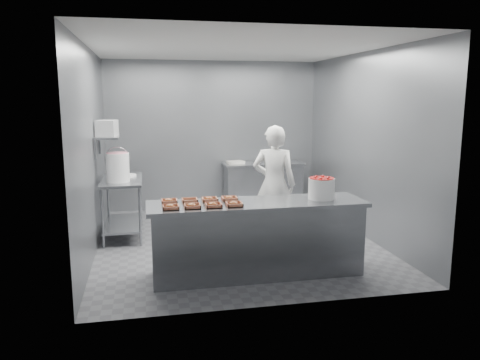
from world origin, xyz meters
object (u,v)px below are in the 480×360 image
Objects in this scene: tray_5 at (190,200)px; tray_6 at (210,199)px; tray_0 at (171,207)px; service_counter at (257,238)px; back_counter at (263,186)px; glaze_bucket at (118,167)px; worker at (274,184)px; tray_1 at (192,206)px; tray_2 at (213,205)px; tray_4 at (169,201)px; appliance at (107,128)px; strawberry_tub at (321,188)px; prep_table at (123,199)px; tray_7 at (229,198)px; tray_3 at (234,204)px.

tray_6 is at bearing -0.00° from tray_5.
service_counter is at bearing 8.36° from tray_0.
glaze_bucket reaches higher than back_counter.
back_counter is at bearing 61.44° from tray_5.
worker reaches higher than tray_5.
tray_1 is 1.00× the size of tray_2.
tray_4 is 0.11× the size of worker.
worker is 2.58m from appliance.
glaze_bucket is (-1.14, 1.87, 0.20)m from tray_2.
tray_2 is 0.30m from tray_6.
glaze_bucket reaches higher than strawberry_tub.
tray_2 reaches higher than prep_table.
tray_7 is 1.39m from worker.
service_counter is at bearing -10.90° from tray_5.
tray_1 is (-1.69, -3.40, 0.47)m from back_counter.
back_counter is 3.31m from appliance.
tray_3 is (0.72, 0.00, 0.00)m from tray_0.
strawberry_tub is (2.45, -1.95, 0.45)m from prep_table.
prep_table is 3.78× the size of strawberry_tub.
service_counter is at bearing -45.53° from glaze_bucket.
tray_6 is at bearing 164.59° from service_counter.
tray_4 is (-0.24, 0.30, 0.00)m from tray_1.
glaze_bucket is (-2.24, 0.48, 0.26)m from worker.
tray_5 is at bearing -48.10° from appliance.
tray_0 is at bearing 180.00° from tray_3.
strawberry_tub reaches higher than tray_0.
appliance is (-1.03, 1.98, 0.76)m from tray_1.
tray_5 is at bearing 128.04° from tray_2.
tray_2 is 1.00× the size of tray_7.
tray_5 reaches higher than service_counter.
tray_2 reaches higher than service_counter.
tray_2 reaches higher than tray_5.
worker reaches higher than tray_0.
service_counter is at bearing -15.41° from tray_6.
tray_5 is 1.82m from glaze_bucket.
tray_6 is (0.24, 0.30, 0.00)m from tray_1.
tray_3 is 0.11× the size of worker.
tray_1 and tray_3 have the same top height.
tray_3 is at bearing 0.00° from tray_1.
prep_table is at bearing 121.46° from tray_6.
tray_3 is 0.36× the size of glaze_bucket.
tray_3 is at bearing -51.60° from tray_6.
tray_4 is at bearing 147.75° from tray_2.
tray_6 is 0.24m from tray_7.
tray_7 is 0.11× the size of worker.
tray_1 is at bearing 180.00° from tray_3.
tray_4 is (-0.48, 0.30, 0.00)m from tray_2.
tray_1 is at bearing -116.41° from back_counter.
tray_1 is 0.39m from tray_4.
service_counter is 3.37m from back_counter.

